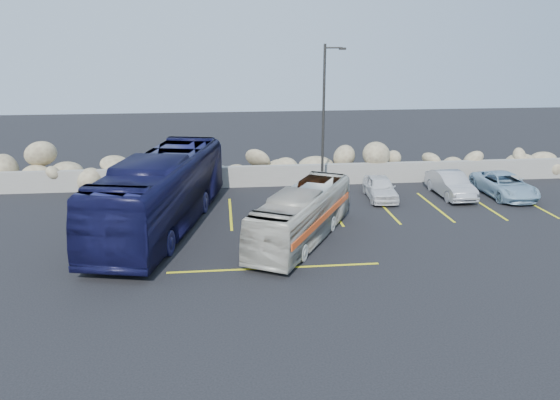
{
  "coord_description": "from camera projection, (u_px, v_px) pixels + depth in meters",
  "views": [
    {
      "loc": [
        -2.84,
        -18.57,
        8.32
      ],
      "look_at": [
        -0.38,
        4.0,
        1.52
      ],
      "focal_mm": 35.0,
      "sensor_mm": 36.0,
      "label": 1
    }
  ],
  "objects": [
    {
      "name": "car_d",
      "position": [
        504.0,
        185.0,
        29.54
      ],
      "size": [
        2.25,
        4.61,
        1.26
      ],
      "primitive_type": "imported",
      "rotation": [
        0.0,
        0.0,
        0.03
      ],
      "color": "#8AADC4",
      "rests_on": "ground"
    },
    {
      "name": "ground",
      "position": [
        302.0,
        269.0,
        20.37
      ],
      "size": [
        90.0,
        90.0,
        0.0
      ],
      "primitive_type": "plane",
      "color": "black",
      "rests_on": "ground"
    },
    {
      "name": "parking_lines",
      "position": [
        380.0,
        218.0,
        26.15
      ],
      "size": [
        18.16,
        9.36,
        0.01
      ],
      "color": "yellow",
      "rests_on": "ground"
    },
    {
      "name": "seawall",
      "position": [
        272.0,
        176.0,
        31.62
      ],
      "size": [
        60.0,
        0.4,
        1.2
      ],
      "primitive_type": "cube",
      "color": "gray",
      "rests_on": "ground"
    },
    {
      "name": "riprap_pile",
      "position": [
        270.0,
        159.0,
        32.57
      ],
      "size": [
        54.0,
        2.8,
        2.6
      ],
      "primitive_type": null,
      "color": "#8F7C5E",
      "rests_on": "ground"
    },
    {
      "name": "vintage_bus",
      "position": [
        302.0,
        215.0,
        22.97
      ],
      "size": [
        5.56,
        8.02,
        2.26
      ],
      "primitive_type": "imported",
      "rotation": [
        0.0,
        0.0,
        -0.5
      ],
      "color": "beige",
      "rests_on": "ground"
    },
    {
      "name": "lamppost",
      "position": [
        324.0,
        117.0,
        28.45
      ],
      "size": [
        1.14,
        0.18,
        8.0
      ],
      "color": "#2D2B28",
      "rests_on": "ground"
    },
    {
      "name": "car_a",
      "position": [
        380.0,
        188.0,
        29.07
      ],
      "size": [
        1.69,
        3.69,
        1.23
      ],
      "primitive_type": "imported",
      "rotation": [
        0.0,
        0.0,
        -0.07
      ],
      "color": "silver",
      "rests_on": "ground"
    },
    {
      "name": "tour_coach",
      "position": [
        162.0,
        192.0,
        24.35
      ],
      "size": [
        5.47,
        12.44,
        3.37
      ],
      "primitive_type": "imported",
      "rotation": [
        0.0,
        0.0,
        -0.23
      ],
      "color": "#101035",
      "rests_on": "ground"
    },
    {
      "name": "car_b",
      "position": [
        451.0,
        184.0,
        29.5
      ],
      "size": [
        1.47,
        4.06,
        1.33
      ],
      "primitive_type": "imported",
      "rotation": [
        0.0,
        0.0,
        0.02
      ],
      "color": "#A5A6A9",
      "rests_on": "ground"
    }
  ]
}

